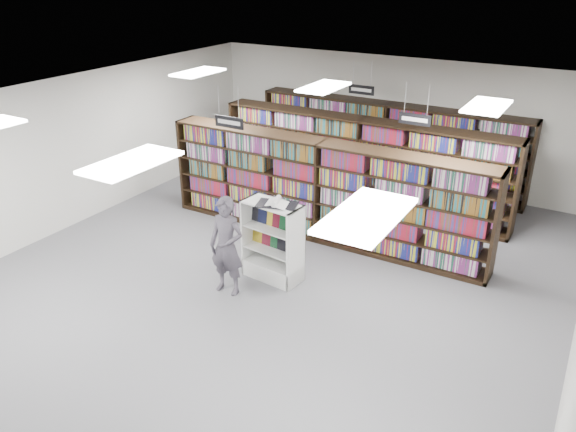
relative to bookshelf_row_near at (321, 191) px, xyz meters
The scene contains 18 objects.
floor 2.26m from the bookshelf_row_near, 90.00° to the right, with size 12.00×12.00×0.00m, color #58585D.
ceiling 2.94m from the bookshelf_row_near, 90.00° to the right, with size 10.00×12.00×0.10m, color white.
wall_back 4.04m from the bookshelf_row_near, 90.00° to the left, with size 10.00×0.10×3.20m, color silver.
wall_left 5.41m from the bookshelf_row_near, 158.20° to the right, with size 0.10×12.00×3.20m, color silver.
bookshelf_row_near is the anchor object (origin of this frame).
bookshelf_row_mid 2.00m from the bookshelf_row_near, 90.00° to the left, with size 7.00×0.60×2.10m.
bookshelf_row_far 3.70m from the bookshelf_row_near, 90.00° to the left, with size 7.00×0.60×2.10m.
aisle_sign_left 2.33m from the bookshelf_row_near, 146.29° to the right, with size 0.65×0.02×0.80m.
aisle_sign_right 2.33m from the bookshelf_row_near, 33.67° to the left, with size 0.65×0.02×0.80m.
aisle_sign_center 3.38m from the bookshelf_row_near, 99.46° to the left, with size 0.65×0.02×0.80m.
troffer_front_center 5.43m from the bookshelf_row_near, 90.00° to the right, with size 0.60×1.20×0.04m, color white.
troffer_front_right 6.20m from the bookshelf_row_near, 59.04° to the right, with size 0.60×1.20×0.04m, color white.
troffer_back_left 3.67m from the bookshelf_row_near, behind, with size 0.60×1.20×0.04m, color white.
troffer_back_center 2.11m from the bookshelf_row_near, ahead, with size 0.60×1.20×0.04m, color white.
troffer_back_right 3.67m from the bookshelf_row_near, ahead, with size 0.60×1.20×0.04m, color white.
endcap_display 1.94m from the bookshelf_row_near, 89.47° to the right, with size 1.11×0.64×1.49m.
open_book 1.98m from the bookshelf_row_near, 86.46° to the right, with size 0.79×0.59×0.13m.
shopper 2.74m from the bookshelf_row_near, 98.73° to the right, with size 0.65×0.43×1.78m, color #47414B.
Camera 1 is at (4.78, -7.50, 5.34)m, focal length 35.00 mm.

